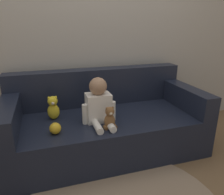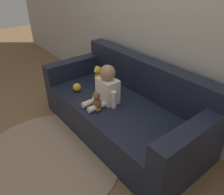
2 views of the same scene
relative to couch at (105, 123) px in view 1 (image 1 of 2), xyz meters
The scene contains 7 objects.
ground_plane 0.29m from the couch, 90.00° to the right, with size 12.00×12.00×0.00m, color brown.
wall_back 1.13m from the couch, 90.00° to the left, with size 8.00×0.05×2.60m.
couch is the anchor object (origin of this frame).
person_baby 0.35m from the couch, 120.83° to the right, with size 0.31×0.37×0.42m.
teddy_bear_brown 0.39m from the couch, 98.25° to the right, with size 0.12×0.09×0.20m.
plush_toy_side 0.55m from the couch, behind, with size 0.11×0.11×0.23m.
toy_ball 0.61m from the couch, 149.79° to the right, with size 0.10×0.10×0.10m.
Camera 1 is at (-0.55, -1.93, 1.26)m, focal length 35.00 mm.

